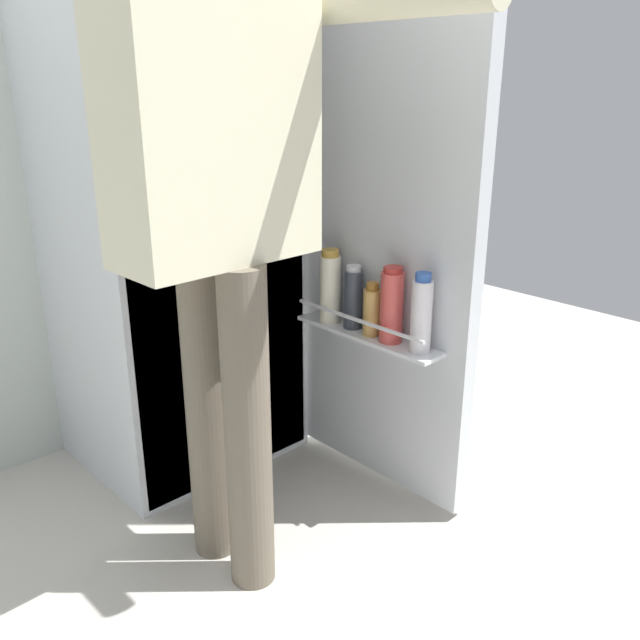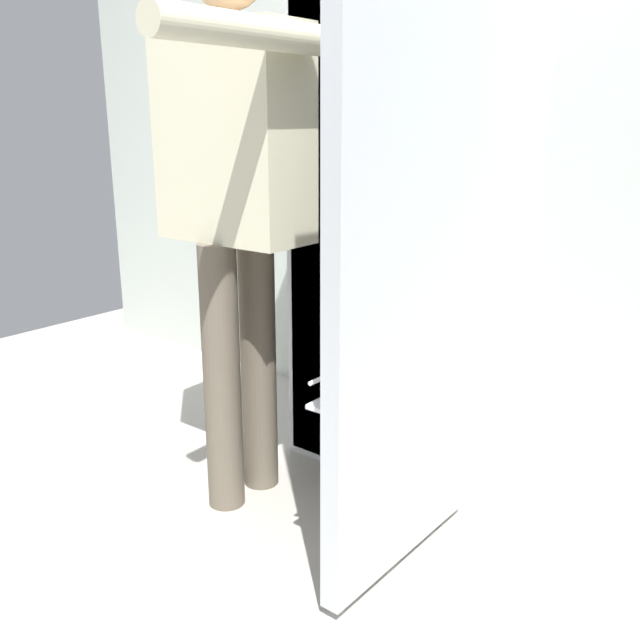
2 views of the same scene
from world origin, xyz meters
name	(u,v)px [view 2 (image 2 of 2)]	position (x,y,z in m)	size (l,w,h in m)	color
ground_plane	(318,505)	(0.00, 0.00, 0.00)	(5.19, 5.19, 0.00)	#B7B2A8
kitchen_wall	(463,118)	(0.00, 0.89, 1.24)	(4.40, 0.10, 2.49)	beige
refrigerator	(412,230)	(0.03, 0.48, 0.87)	(0.74, 1.25, 1.73)	silver
person	(236,176)	(-0.24, -0.09, 1.08)	(0.58, 0.81, 1.76)	#665B4C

